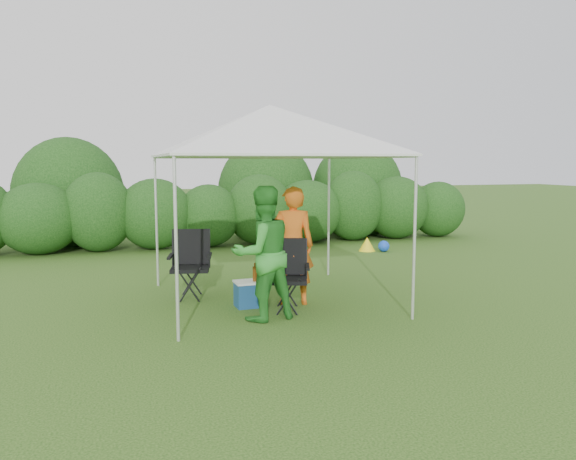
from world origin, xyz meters
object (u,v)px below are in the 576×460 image
object	(u,v)px
chair_left	(191,259)
woman	(263,253)
man	(292,246)
canopy	(270,131)
chair_right	(287,270)
cooler	(250,294)

from	to	relation	value
chair_left	woman	world-z (taller)	woman
chair_left	woman	bearing A→B (deg)	-52.20
chair_left	man	size ratio (longest dim) A/B	0.60
canopy	woman	world-z (taller)	canopy
canopy	chair_right	size ratio (longest dim) A/B	3.19
chair_left	canopy	bearing A→B (deg)	-16.76
woman	cooler	xyz separation A→B (m)	(-0.01, 0.67, -0.68)
canopy	chair_left	size ratio (longest dim) A/B	3.06
woman	chair_right	bearing A→B (deg)	-151.74
chair_left	cooler	distance (m)	1.17
man	woman	world-z (taller)	woman
chair_right	chair_left	world-z (taller)	chair_left
canopy	chair_left	bearing A→B (deg)	151.17
canopy	chair_right	bearing A→B (deg)	-78.63
woman	canopy	bearing A→B (deg)	-123.97
chair_right	man	size ratio (longest dim) A/B	0.57
chair_left	man	distance (m)	1.61
man	woman	bearing A→B (deg)	61.05
chair_right	woman	size ratio (longest dim) A/B	0.56
canopy	man	bearing A→B (deg)	-46.11
chair_right	cooler	bearing A→B (deg)	167.09
chair_right	woman	xyz separation A→B (m)	(-0.45, -0.40, 0.32)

